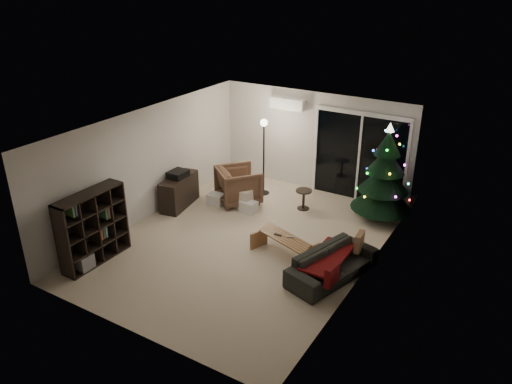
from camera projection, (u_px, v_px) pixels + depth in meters
room at (298, 178)px, 10.85m from camera, size 6.50×7.51×2.60m
bookshelf at (86, 225)px, 9.48m from camera, size 0.72×1.48×1.43m
media_cabinet at (179, 192)px, 11.76m from camera, size 0.64×1.23×0.73m
stereo at (178, 174)px, 11.58m from camera, size 0.37×0.44×0.16m
armchair at (239, 185)px, 11.92m from camera, size 1.34×1.34×0.88m
ottoman at (244, 197)px, 11.81m from camera, size 0.55×0.55×0.47m
cardboard_box_a at (216, 199)px, 11.93m from camera, size 0.40×0.31×0.27m
cardboard_box_b at (249, 207)px, 11.56m from camera, size 0.39×0.31×0.26m
side_table at (304, 200)px, 11.66m from camera, size 0.41×0.41×0.48m
floor_lamp at (264, 158)px, 12.18m from camera, size 0.30×0.30×1.87m
sofa at (332, 264)px, 9.06m from camera, size 1.23×1.99×0.54m
sofa_throw at (328, 257)px, 9.06m from camera, size 0.58×1.34×0.04m
cushion_a at (359, 242)px, 9.36m from camera, size 0.14×0.36×0.36m
cushion_b at (332, 275)px, 8.35m from camera, size 0.13×0.36×0.36m
coffee_table at (284, 246)px, 9.81m from camera, size 1.31×0.82×0.39m
remote_a at (278, 235)px, 9.79m from camera, size 0.15×0.05×0.02m
remote_b at (290, 237)px, 9.72m from camera, size 0.15×0.09×0.02m
christmas_tree at (385, 172)px, 10.89m from camera, size 1.80×1.80×2.22m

